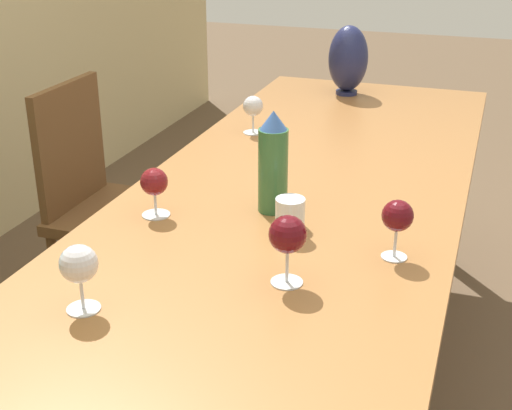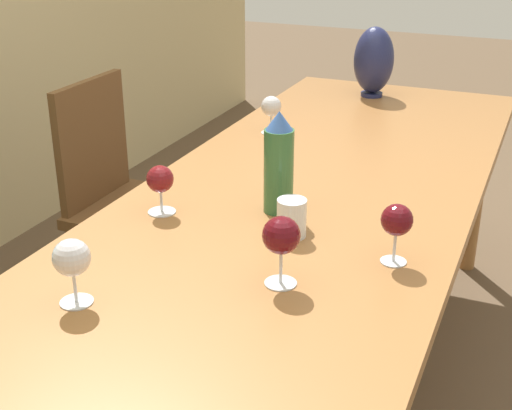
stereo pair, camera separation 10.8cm
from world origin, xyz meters
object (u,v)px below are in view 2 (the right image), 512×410
Objects in this scene: wine_glass_3 at (397,221)px; vase at (374,61)px; wine_glass_0 at (271,107)px; wine_glass_6 at (281,237)px; water_bottle at (279,164)px; wine_glass_1 at (72,259)px; wine_glass_7 at (160,181)px; chair_far at (126,195)px; water_tumbler at (292,218)px.

vase is at bearing 16.65° from wine_glass_3.
wine_glass_6 is at bearing -156.81° from wine_glass_0.
wine_glass_0 is (0.60, 0.26, -0.04)m from water_bottle.
wine_glass_1 and wine_glass_3 have the same top height.
wine_glass_6 is (0.23, -0.35, 0.01)m from wine_glass_1.
chair_far reaches higher than wine_glass_7.
wine_glass_1 is 0.68m from wine_glass_3.
wine_glass_3 is at bearing -46.09° from wine_glass_6.
water_tumbler is at bearing -146.33° from water_bottle.
wine_glass_3 is (-0.16, -0.34, -0.03)m from water_bottle.
water_bottle is 0.37m from wine_glass_3.
chair_far is (-0.12, 0.52, -0.36)m from wine_glass_0.
water_bottle is 1.73× the size of wine_glass_6.
chair_far is (0.63, 1.12, -0.37)m from wine_glass_3.
water_bottle is at bearing 22.34° from wine_glass_6.
wine_glass_1 reaches higher than wine_glass_0.
wine_glass_0 is at bearing 38.40° from wine_glass_3.
chair_far is (0.60, 0.87, -0.31)m from water_tumbler.
wine_glass_0 is at bearing 25.55° from water_tumbler.
wine_glass_0 is 1.03m from wine_glass_6.
wine_glass_7 is 0.87m from chair_far.
wine_glass_1 is 1.00× the size of wine_glass_3.
wine_glass_3 is 0.16× the size of chair_far.
water_bottle reaches higher than wine_glass_7.
wine_glass_3 is 1.09× the size of wine_glass_7.
water_bottle is 1.21m from vase.
wine_glass_0 is (-0.61, 0.19, -0.05)m from vase.
wine_glass_7 is at bearing 8.32° from wine_glass_1.
wine_glass_6 is at bearing -56.45° from wine_glass_1.
wine_glass_3 is at bearing -115.34° from water_bottle.
chair_far is at bearing 59.00° from water_bottle.
water_bottle reaches higher than wine_glass_6.
wine_glass_1 is at bearing 160.53° from water_bottle.
vase is 1.57m from wine_glass_6.
wine_glass_7 is (0.22, 0.41, -0.02)m from wine_glass_6.
water_bottle is at bearing -121.00° from chair_far.
wine_glass_1 is (-1.79, 0.13, -0.05)m from vase.
wine_glass_7 is (-0.72, 0.01, -0.00)m from wine_glass_0.
water_bottle reaches higher than wine_glass_3.
chair_far is at bearing 28.97° from wine_glass_1.
vase is at bearing -4.25° from wine_glass_1.
wine_glass_7 is (0.03, 0.61, -0.01)m from wine_glass_3.
wine_glass_7 is at bearing 179.31° from wine_glass_0.
water_tumbler is at bearing -32.38° from wine_glass_1.
water_tumbler is at bearing -173.38° from vase.
wine_glass_1 is 0.91× the size of wine_glass_6.
wine_glass_7 is at bearing -139.30° from chair_far.
chair_far reaches higher than wine_glass_3.
wine_glass_0 is 1.18m from wine_glass_1.
water_tumbler is 0.61× the size of wine_glass_6.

